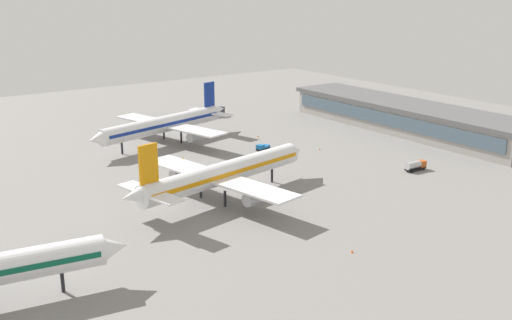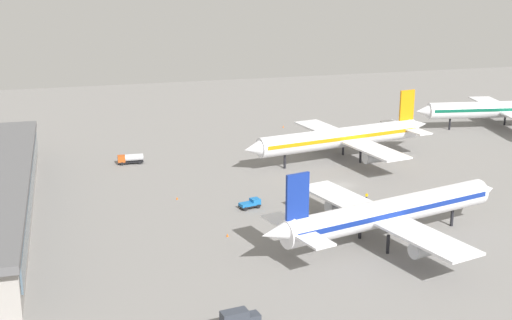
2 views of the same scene
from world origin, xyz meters
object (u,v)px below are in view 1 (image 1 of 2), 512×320
at_px(airplane_at_gate, 222,173).
at_px(fuel_truck, 416,165).
at_px(safety_cone_far_side, 258,136).
at_px(safety_cone_mid_apron, 352,251).
at_px(airplane_distant, 165,124).
at_px(ground_crew_worker, 183,160).
at_px(pushback_tractor, 262,147).
at_px(safety_cone_near_gate, 320,149).
at_px(catering_truck, 218,112).

height_order(airplane_at_gate, fuel_truck, airplane_at_gate).
bearing_deg(safety_cone_far_side, safety_cone_mid_apron, 155.81).
distance_m(airplane_at_gate, airplane_distant, 53.76).
bearing_deg(ground_crew_worker, safety_cone_mid_apron, 6.34).
bearing_deg(pushback_tractor, safety_cone_near_gate, 131.08).
height_order(pushback_tractor, safety_cone_mid_apron, pushback_tractor).
height_order(fuel_truck, safety_cone_far_side, fuel_truck).
xyz_separation_m(catering_truck, safety_cone_mid_apron, (-113.83, 41.99, -1.40)).
bearing_deg(airplane_distant, safety_cone_far_side, 144.63).
height_order(pushback_tractor, safety_cone_near_gate, pushback_tractor).
relative_size(safety_cone_near_gate, safety_cone_far_side, 1.00).
bearing_deg(airplane_at_gate, safety_cone_near_gate, 11.63).
xyz_separation_m(pushback_tractor, safety_cone_far_side, (13.81, -8.19, -0.67)).
distance_m(catering_truck, ground_crew_worker, 60.71).
xyz_separation_m(fuel_truck, safety_cone_near_gate, (29.76, 6.98, -1.09)).
distance_m(ground_crew_worker, safety_cone_mid_apron, 67.83).
bearing_deg(ground_crew_worker, safety_cone_far_side, 118.14).
height_order(safety_cone_near_gate, safety_cone_far_side, same).
relative_size(pushback_tractor, safety_cone_near_gate, 7.91).
distance_m(airplane_distant, ground_crew_worker, 23.63).
relative_size(airplane_distant, safety_cone_mid_apron, 88.03).
xyz_separation_m(safety_cone_mid_apron, safety_cone_far_side, (79.76, -35.83, 0.00)).
relative_size(airplane_at_gate, airplane_distant, 1.02).
xyz_separation_m(airplane_at_gate, pushback_tractor, (28.22, -31.49, -5.04)).
bearing_deg(airplane_distant, pushback_tractor, 113.82).
xyz_separation_m(airplane_at_gate, fuel_truck, (-10.83, -52.47, -4.62)).
bearing_deg(fuel_truck, airplane_distant, 123.64).
bearing_deg(safety_cone_near_gate, airplane_at_gate, 112.59).
height_order(airplane_at_gate, airplane_distant, airplane_at_gate).
bearing_deg(airplane_distant, fuel_truck, 107.72).
height_order(pushback_tractor, fuel_truck, fuel_truck).
relative_size(airplane_at_gate, safety_cone_far_side, 90.07).
distance_m(airplane_at_gate, catering_truck, 88.95).
height_order(airplane_at_gate, ground_crew_worker, airplane_at_gate).
relative_size(pushback_tractor, safety_cone_far_side, 7.91).
bearing_deg(safety_cone_near_gate, ground_crew_worker, 74.15).
xyz_separation_m(catering_truck, safety_cone_near_gate, (-57.18, 0.36, -1.40)).
bearing_deg(safety_cone_far_side, airplane_distant, 69.40).
height_order(pushback_tractor, ground_crew_worker, pushback_tractor).
xyz_separation_m(airplane_distant, safety_cone_near_gate, (-33.43, -33.26, -5.63)).
bearing_deg(safety_cone_mid_apron, safety_cone_far_side, -24.19).
bearing_deg(airplane_distant, safety_cone_mid_apron, 69.91).
relative_size(catering_truck, ground_crew_worker, 3.49).
bearing_deg(fuel_truck, safety_cone_mid_apron, -149.89).
distance_m(airplane_at_gate, fuel_truck, 53.77).
bearing_deg(catering_truck, pushback_tractor, 64.11).
relative_size(airplane_at_gate, ground_crew_worker, 32.36).
xyz_separation_m(catering_truck, fuel_truck, (-86.93, -6.62, -0.31)).
distance_m(airplane_distant, catering_truck, 41.38).
relative_size(catering_truck, safety_cone_far_side, 9.72).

